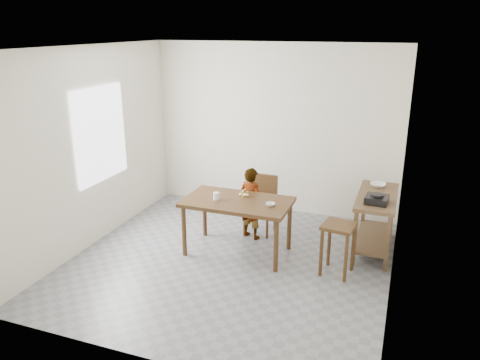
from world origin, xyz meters
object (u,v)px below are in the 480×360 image
(dining_table, at_px, (237,226))
(child, at_px, (251,203))
(stool, at_px, (337,249))
(prep_counter, at_px, (375,223))
(dining_chair, at_px, (260,205))

(dining_table, xyz_separation_m, child, (0.02, 0.51, 0.15))
(dining_table, relative_size, stool, 2.13)
(prep_counter, distance_m, dining_chair, 1.64)
(prep_counter, relative_size, dining_chair, 1.41)
(stool, bearing_deg, dining_table, 175.34)
(child, height_order, dining_chair, child)
(prep_counter, xyz_separation_m, child, (-1.70, -0.19, 0.13))
(dining_table, xyz_separation_m, prep_counter, (1.72, 0.70, 0.03))
(child, relative_size, dining_chair, 1.24)
(stool, bearing_deg, prep_counter, 65.38)
(dining_chair, bearing_deg, child, -105.87)
(child, xyz_separation_m, dining_chair, (0.06, 0.21, -0.10))
(dining_table, bearing_deg, stool, -4.66)
(dining_table, height_order, stool, dining_table)
(prep_counter, xyz_separation_m, stool, (-0.37, -0.81, -0.07))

